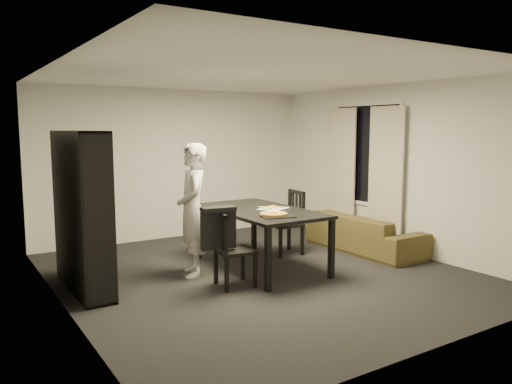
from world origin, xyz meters
TOP-DOWN VIEW (x-y plane):
  - room at (0.00, 0.00)m, footprint 5.01×5.51m
  - window_pane at (2.48, 0.60)m, footprint 0.02×1.40m
  - window_frame at (2.48, 0.60)m, footprint 0.03×1.52m
  - curtain_left at (2.40, 0.08)m, footprint 0.03×0.70m
  - curtain_right at (2.40, 1.12)m, footprint 0.03×0.70m
  - bookshelf at (-2.16, 0.60)m, footprint 0.35×1.50m
  - dining_table at (0.14, 0.26)m, footprint 1.09×1.97m
  - chair_left at (-0.65, -0.26)m, footprint 0.48×0.48m
  - chair_right at (0.97, 0.67)m, footprint 0.49×0.49m
  - draped_jacket at (-0.78, -0.24)m, footprint 0.44×0.23m
  - person at (-0.79, 0.42)m, footprint 0.60×0.73m
  - baking_tray at (0.02, -0.34)m, footprint 0.47×0.41m
  - pepperoni_pizza at (0.00, -0.28)m, footprint 0.35×0.35m
  - kitchen_towel at (0.32, 0.18)m, footprint 0.49×0.44m
  - pizza_slices at (0.30, 0.24)m, footprint 0.46×0.42m
  - sofa at (2.07, 0.17)m, footprint 0.78×2.00m

SIDE VIEW (x-z plane):
  - sofa at x=2.07m, z-range 0.00..0.58m
  - chair_left at x=-0.65m, z-range 0.06..0.99m
  - chair_right at x=0.97m, z-range 0.07..1.05m
  - dining_table at x=0.14m, z-range 0.34..1.16m
  - draped_jacket at x=-0.78m, z-range 0.51..1.02m
  - kitchen_towel at x=0.32m, z-range 0.82..0.83m
  - baking_tray at x=0.02m, z-range 0.82..0.83m
  - pizza_slices at x=0.30m, z-range 0.83..0.84m
  - pepperoni_pizza at x=0.00m, z-range 0.83..0.86m
  - person at x=-0.79m, z-range 0.00..1.74m
  - bookshelf at x=-2.16m, z-range 0.00..1.90m
  - curtain_left at x=2.40m, z-range 0.02..2.27m
  - curtain_right at x=2.40m, z-range 0.02..2.27m
  - room at x=0.00m, z-range 0.00..2.60m
  - window_pane at x=2.48m, z-range 0.70..2.30m
  - window_frame at x=2.48m, z-range 0.64..2.36m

